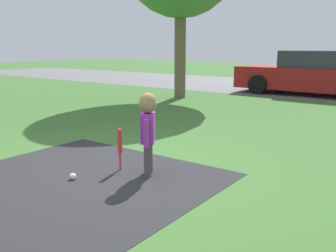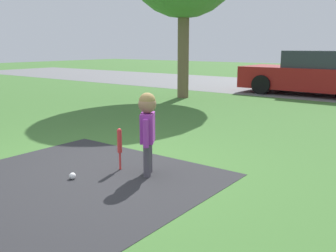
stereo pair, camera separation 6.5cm
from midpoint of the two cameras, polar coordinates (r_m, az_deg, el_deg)
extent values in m
plane|color=#3D6B2D|center=(4.75, -10.07, -6.83)|extent=(60.00, 60.00, 0.00)
cube|color=slate|center=(14.40, 23.69, 5.01)|extent=(40.00, 6.00, 0.01)
cylinder|color=#4C4751|center=(4.60, -2.54, -4.62)|extent=(0.09, 0.09, 0.41)
cylinder|color=#4C4751|center=(4.44, -2.79, -5.26)|extent=(0.09, 0.09, 0.41)
cube|color=purple|center=(4.42, -2.71, -0.25)|extent=(0.28, 0.31, 0.35)
cylinder|color=purple|center=(4.60, -2.46, -0.19)|extent=(0.07, 0.07, 0.33)
cylinder|color=purple|center=(4.27, -2.97, -1.16)|extent=(0.07, 0.07, 0.33)
sphere|color=#997051|center=(4.37, -2.75, 3.35)|extent=(0.21, 0.21, 0.21)
sphere|color=#997A47|center=(4.37, -2.75, 3.83)|extent=(0.20, 0.20, 0.20)
sphere|color=red|center=(4.77, -6.89, -6.44)|extent=(0.03, 0.03, 0.03)
cylinder|color=red|center=(4.74, -6.92, -5.32)|extent=(0.03, 0.03, 0.23)
cylinder|color=red|center=(4.67, -7.00, -2.35)|extent=(0.06, 0.06, 0.28)
sphere|color=red|center=(4.64, -7.05, -0.69)|extent=(0.06, 0.06, 0.06)
sphere|color=white|center=(4.54, -13.95, -7.40)|extent=(0.08, 0.08, 0.08)
cube|color=maroon|center=(12.88, 21.77, 6.74)|extent=(4.61, 1.95, 0.70)
cube|color=#2D333D|center=(12.78, 22.98, 9.36)|extent=(2.23, 1.69, 0.52)
cylinder|color=black|center=(12.49, 14.16, 6.13)|extent=(0.62, 0.19, 0.62)
cylinder|color=black|center=(14.25, 17.30, 6.64)|extent=(0.62, 0.19, 0.62)
cylinder|color=brown|center=(11.28, 2.51, 12.14)|extent=(0.33, 0.33, 3.08)
camera|label=1|loc=(0.03, -89.61, 0.08)|focal=40.00mm
camera|label=2|loc=(0.03, 90.39, -0.08)|focal=40.00mm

